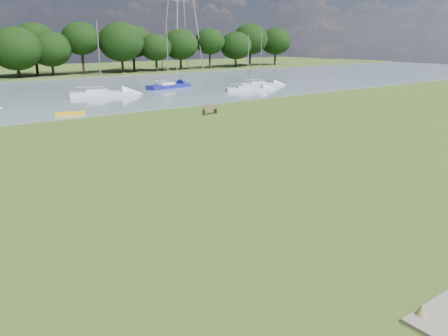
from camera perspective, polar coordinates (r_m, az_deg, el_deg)
ground at (r=22.02m, az=-2.85°, el=-1.94°), size 220.00×220.00×0.00m
river at (r=60.96m, az=-25.45°, el=8.46°), size 220.00×40.00×0.10m
riverbank_bench at (r=41.82m, az=-1.77°, el=7.71°), size 1.73×0.72×1.03m
kayak at (r=43.82m, az=-19.45°, el=6.74°), size 2.76×1.43×0.27m
sailboat_3 at (r=60.55m, az=3.08°, el=10.40°), size 6.25×3.93×7.40m
sailboat_5 at (r=66.92m, az=4.74°, el=10.97°), size 6.06×3.97×7.69m
sailboat_6 at (r=56.72m, az=-15.74°, el=9.49°), size 7.81×4.43×8.99m
sailboat_8 at (r=64.22m, az=-7.31°, el=10.74°), size 7.00×3.16×8.59m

